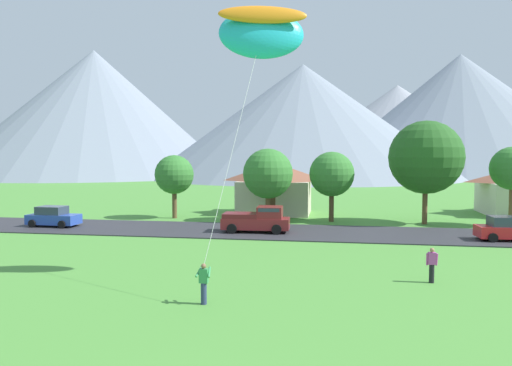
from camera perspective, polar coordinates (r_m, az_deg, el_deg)
road_strip at (r=37.47m, az=4.19°, el=-5.85°), size 160.00×7.75×0.08m
mountain_west_ridge at (r=165.71m, az=23.13°, el=7.58°), size 91.39×91.39×37.67m
mountain_east_ridge at (r=149.53m, az=-18.69°, el=7.93°), size 81.77×81.77×36.53m
mountain_far_east_ridge at (r=129.58m, az=5.61°, el=7.40°), size 82.84×82.84×30.12m
mountain_central_ridge at (r=186.41m, az=16.47°, el=6.32°), size 90.74×90.74×31.82m
house_left_center at (r=48.87m, az=2.25°, el=-0.51°), size 7.71×6.57×5.25m
tree_near_left at (r=43.95m, az=19.63°, el=2.90°), size 6.37×6.37×9.02m
tree_left_of_center at (r=43.55m, az=9.04°, el=1.04°), size 4.05×4.05×6.34m
tree_center at (r=43.01m, az=1.43°, el=1.11°), size 4.52×4.52×6.62m
tree_right_of_center at (r=45.94m, az=-9.75°, el=0.97°), size 3.70×3.70×6.03m
parked_car_red_west_end at (r=37.79m, az=27.88°, el=-4.90°), size 4.28×2.23×1.68m
parked_car_blue_mid_west at (r=43.38m, az=-23.07°, el=-3.75°), size 4.25×2.18×1.68m
pickup_truck_maroon_west_side at (r=37.00m, az=0.19°, el=-4.37°), size 5.28×2.49×1.99m
kite_flyer_with_kite at (r=23.70m, az=0.63°, el=17.39°), size 4.44×5.97×13.15m
watcher_person at (r=24.37m, az=20.27°, el=-9.12°), size 0.56×0.24×1.68m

